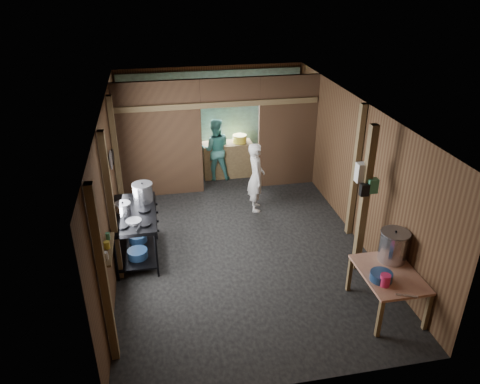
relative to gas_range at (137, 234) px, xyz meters
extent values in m
cube|color=black|center=(1.88, 0.22, -0.45)|extent=(4.50, 7.00, 0.00)
cube|color=#4F4D4B|center=(1.88, 0.22, 2.15)|extent=(4.50, 7.00, 0.00)
cube|color=brown|center=(1.88, 3.72, 0.85)|extent=(4.50, 0.00, 2.60)
cube|color=brown|center=(1.88, -3.28, 0.85)|extent=(4.50, 0.00, 2.60)
cube|color=brown|center=(-0.37, 0.22, 0.85)|extent=(0.00, 7.00, 2.60)
cube|color=brown|center=(4.13, 0.22, 0.85)|extent=(0.00, 7.00, 2.60)
cube|color=brown|center=(0.55, 2.42, 0.85)|extent=(1.85, 0.10, 2.60)
cube|color=brown|center=(3.46, 2.42, 0.85)|extent=(1.35, 0.10, 2.60)
cube|color=brown|center=(2.13, 2.42, 1.85)|extent=(1.30, 0.10, 0.60)
cube|color=#87C9C6|center=(1.88, 3.66, 0.80)|extent=(4.40, 0.06, 2.50)
cube|color=brown|center=(2.18, 3.17, -0.03)|extent=(1.20, 0.50, 0.85)
cylinder|color=silver|center=(2.13, 3.62, 1.45)|extent=(0.20, 0.03, 0.20)
cube|color=brown|center=(-0.30, -2.38, 0.85)|extent=(0.10, 0.12, 2.60)
cube|color=brown|center=(-0.30, -0.58, 0.85)|extent=(0.10, 0.12, 2.60)
cube|color=brown|center=(-0.30, 1.42, 0.85)|extent=(0.10, 0.12, 2.60)
cube|color=brown|center=(4.06, 0.02, 0.85)|extent=(0.10, 0.12, 2.60)
cube|color=brown|center=(3.73, -1.08, 0.85)|extent=(0.12, 0.12, 2.60)
cube|color=brown|center=(1.88, 2.37, 1.60)|extent=(4.40, 0.12, 0.12)
cylinder|color=gray|center=(-0.33, 0.62, 1.20)|extent=(0.03, 0.34, 0.34)
cylinder|color=black|center=(-0.33, 1.02, 1.10)|extent=(0.03, 0.30, 0.30)
cube|color=brown|center=(-0.27, -1.88, 0.95)|extent=(0.14, 0.80, 0.03)
cylinder|color=silver|center=(-0.27, -2.13, 1.01)|extent=(0.07, 0.07, 0.10)
cylinder|color=gold|center=(-0.27, -1.88, 1.01)|extent=(0.08, 0.08, 0.10)
cylinder|color=#39855C|center=(-0.27, -1.66, 1.01)|extent=(0.06, 0.06, 0.10)
cube|color=silver|center=(3.68, -1.00, 1.33)|extent=(0.22, 0.15, 0.32)
cube|color=#39855C|center=(3.80, -1.14, 1.15)|extent=(0.16, 0.12, 0.24)
cube|color=black|center=(3.66, -1.16, 1.10)|extent=(0.14, 0.10, 0.20)
cylinder|color=navy|center=(0.00, -0.32, -0.20)|extent=(0.35, 0.35, 0.14)
cylinder|color=navy|center=(0.00, 0.21, -0.21)|extent=(0.33, 0.33, 0.13)
cylinder|color=navy|center=(3.50, -2.30, 0.28)|extent=(0.43, 0.43, 0.12)
cylinder|color=#E62760|center=(3.50, -2.43, 0.30)|extent=(0.19, 0.19, 0.18)
cube|color=#B6B6C0|center=(3.69, -2.71, 0.22)|extent=(0.29, 0.14, 0.01)
cylinder|color=gold|center=(2.49, 3.17, 0.49)|extent=(0.34, 0.34, 0.19)
imported|color=silver|center=(2.48, 1.33, 0.30)|extent=(0.42, 0.59, 1.50)
imported|color=teal|center=(1.87, 3.05, 0.31)|extent=(0.79, 0.64, 1.51)
camera|label=1|loc=(0.48, -7.16, 4.32)|focal=34.29mm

